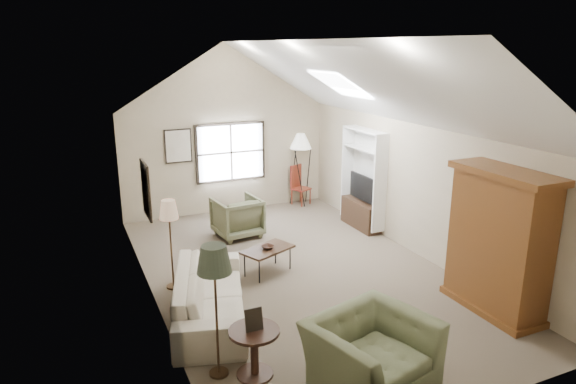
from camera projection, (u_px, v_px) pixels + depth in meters
name	position (u px, v px, depth m)	size (l,w,h in m)	color
room_shell	(298.00, 91.00, 8.28)	(5.01, 8.01, 4.00)	brown
window	(231.00, 152.00, 12.27)	(1.72, 0.08, 1.42)	black
skylight	(340.00, 84.00, 9.58)	(0.80, 1.20, 0.52)	white
wall_art	(163.00, 166.00, 9.64)	(1.97, 3.71, 0.88)	black
armoire	(499.00, 242.00, 7.61)	(0.60, 1.50, 2.20)	brown
tv_alcove	(363.00, 177.00, 11.17)	(0.32, 1.30, 2.10)	white
media_console	(361.00, 214.00, 11.40)	(0.34, 1.18, 0.60)	#382316
tv_panel	(362.00, 187.00, 11.23)	(0.05, 0.90, 0.55)	black
sofa	(210.00, 294.00, 7.59)	(2.49, 0.97, 0.73)	beige
armchair_near	(371.00, 355.00, 5.97)	(1.34, 1.17, 0.87)	#68704E
armchair_far	(237.00, 217.00, 10.84)	(0.90, 0.93, 0.84)	#6C6C4C
coffee_table	(268.00, 261.00, 9.10)	(0.91, 0.51, 0.47)	#3B2418
bowl	(268.00, 247.00, 9.03)	(0.22, 0.22, 0.05)	#361F16
side_table	(254.00, 353.00, 6.24)	(0.62, 0.62, 0.62)	#371E16
side_chair	(301.00, 185.00, 13.00)	(0.39, 0.39, 1.01)	maroon
tripod_lamp	(300.00, 169.00, 12.87)	(0.54, 0.54, 1.86)	white
dark_lamp	(216.00, 311.00, 6.10)	(0.42, 0.42, 1.73)	#262D1F
tan_lamp	(171.00, 244.00, 8.41)	(0.31, 0.31, 1.56)	tan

